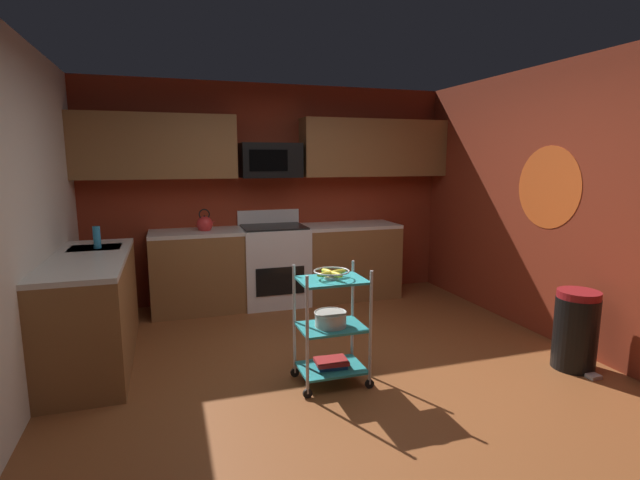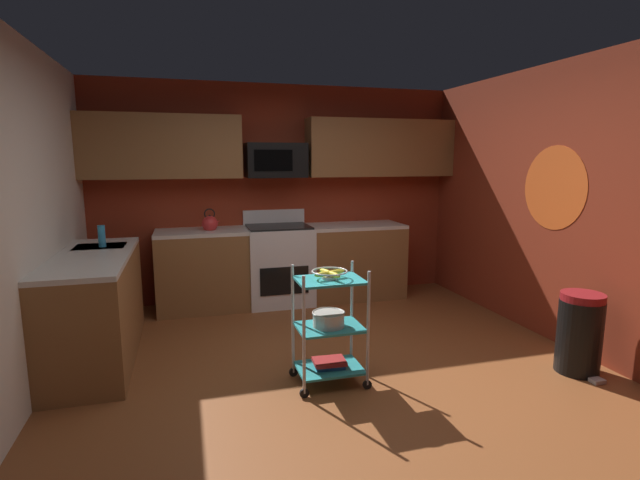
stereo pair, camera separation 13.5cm
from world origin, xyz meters
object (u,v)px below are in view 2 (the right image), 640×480
at_px(trash_can, 580,333).
at_px(kettle, 210,223).
at_px(microwave, 276,160).
at_px(mixing_bowl_large, 329,319).
at_px(dish_soap_bottle, 102,236).
at_px(fruit_bowl, 330,273).
at_px(oven_range, 279,264).
at_px(rolling_cart, 329,327).
at_px(book_stack, 329,363).

bearing_deg(trash_can, kettle, 137.46).
distance_m(microwave, trash_can, 3.57).
bearing_deg(microwave, mixing_bowl_large, -90.92).
height_order(kettle, trash_can, kettle).
height_order(microwave, trash_can, microwave).
bearing_deg(dish_soap_bottle, fruit_bowl, -37.72).
relative_size(oven_range, trash_can, 1.67).
height_order(microwave, dish_soap_bottle, microwave).
xyz_separation_m(rolling_cart, book_stack, (0.00, -0.00, -0.29)).
relative_size(microwave, rolling_cart, 0.77).
relative_size(fruit_bowl, mixing_bowl_large, 1.08).
bearing_deg(oven_range, trash_can, -52.10).
xyz_separation_m(microwave, trash_can, (1.98, -2.64, -1.37)).
distance_m(book_stack, trash_can, 2.04).
distance_m(rolling_cart, trash_can, 2.04).
height_order(rolling_cart, trash_can, rolling_cart).
bearing_deg(fruit_bowl, dish_soap_bottle, 142.28).
distance_m(mixing_bowl_large, kettle, 2.34).
bearing_deg(fruit_bowl, rolling_cart, 180.00).
bearing_deg(mixing_bowl_large, microwave, 89.08).
distance_m(oven_range, dish_soap_bottle, 2.04).
xyz_separation_m(mixing_bowl_large, trash_can, (2.01, -0.37, -0.19)).
xyz_separation_m(fruit_bowl, dish_soap_bottle, (-1.77, 1.37, 0.14)).
bearing_deg(oven_range, dish_soap_bottle, -155.83).
bearing_deg(oven_range, rolling_cart, -90.79).
xyz_separation_m(book_stack, trash_can, (2.00, -0.37, 0.17)).
relative_size(rolling_cart, book_stack, 3.58).
height_order(oven_range, dish_soap_bottle, dish_soap_bottle).
bearing_deg(rolling_cart, microwave, 89.26).
bearing_deg(kettle, fruit_bowl, -70.77).
distance_m(microwave, mixing_bowl_large, 2.56).
xyz_separation_m(rolling_cart, dish_soap_bottle, (-1.77, 1.37, 0.57)).
bearing_deg(dish_soap_bottle, kettle, 38.47).
xyz_separation_m(mixing_bowl_large, book_stack, (0.01, 0.00, -0.36)).
height_order(rolling_cart, dish_soap_bottle, dish_soap_bottle).
distance_m(fruit_bowl, dish_soap_bottle, 2.24).
bearing_deg(book_stack, trash_can, -10.32).
bearing_deg(fruit_bowl, kettle, 109.23).
relative_size(oven_range, mixing_bowl_large, 4.37).
bearing_deg(mixing_bowl_large, kettle, 109.06).
xyz_separation_m(kettle, dish_soap_bottle, (-1.01, -0.80, 0.02)).
xyz_separation_m(microwave, rolling_cart, (-0.03, -2.28, -1.25)).
relative_size(rolling_cart, kettle, 3.47).
height_order(microwave, rolling_cart, microwave).
bearing_deg(book_stack, dish_soap_bottle, 142.28).
bearing_deg(oven_range, mixing_bowl_large, -90.97).
bearing_deg(fruit_bowl, oven_range, 89.21).
bearing_deg(fruit_bowl, trash_can, -10.32).
height_order(microwave, kettle, microwave).
height_order(rolling_cart, book_stack, rolling_cart).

